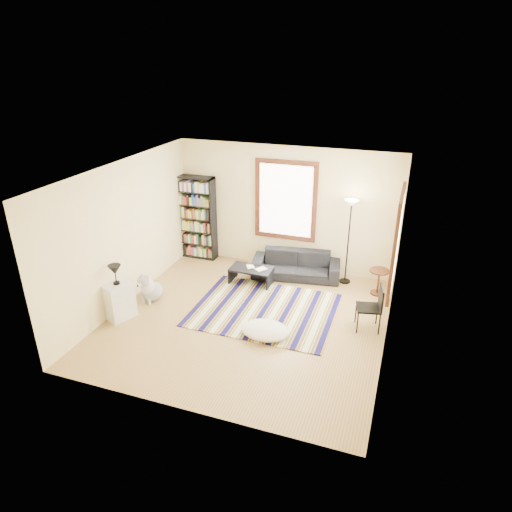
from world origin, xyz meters
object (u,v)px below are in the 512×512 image
(floor_lamp, at_px, (348,242))
(side_table, at_px, (378,282))
(floor_cushion, at_px, (265,330))
(dog, at_px, (151,286))
(sofa, at_px, (296,265))
(folding_chair, at_px, (369,308))
(white_cabinet, at_px, (119,300))
(coffee_table, at_px, (251,276))
(bookshelf, at_px, (197,218))

(floor_lamp, xyz_separation_m, side_table, (0.72, -0.31, -0.66))
(floor_cushion, height_order, floor_lamp, floor_lamp)
(floor_lamp, distance_m, dog, 4.16)
(sofa, xyz_separation_m, folding_chair, (1.75, -1.61, 0.15))
(side_table, height_order, white_cabinet, white_cabinet)
(coffee_table, distance_m, floor_lamp, 2.18)
(floor_cushion, relative_size, folding_chair, 1.02)
(side_table, height_order, folding_chair, folding_chair)
(folding_chair, height_order, dog, folding_chair)
(folding_chair, distance_m, dog, 4.25)
(floor_cushion, distance_m, floor_lamp, 2.84)
(dog, bearing_deg, floor_lamp, 38.38)
(side_table, distance_m, white_cabinet, 5.16)
(floor_cushion, distance_m, folding_chair, 1.88)
(sofa, distance_m, folding_chair, 2.38)
(floor_cushion, height_order, white_cabinet, white_cabinet)
(folding_chair, bearing_deg, sofa, 125.10)
(folding_chair, bearing_deg, bookshelf, 143.86)
(floor_lamp, xyz_separation_m, folding_chair, (0.67, -1.71, -0.50))
(side_table, relative_size, folding_chair, 0.63)
(floor_lamp, bearing_deg, side_table, -23.35)
(bookshelf, xyz_separation_m, coffee_table, (1.69, -0.90, -0.82))
(sofa, distance_m, bookshelf, 2.63)
(floor_lamp, bearing_deg, bookshelf, 177.30)
(sofa, distance_m, side_table, 1.82)
(folding_chair, bearing_deg, white_cabinet, -178.09)
(dog, bearing_deg, folding_chair, 13.10)
(bookshelf, bearing_deg, coffee_table, -28.10)
(sofa, bearing_deg, white_cabinet, -143.57)
(floor_cushion, xyz_separation_m, side_table, (1.71, 2.22, 0.16))
(sofa, height_order, dog, dog)
(bookshelf, xyz_separation_m, side_table, (4.32, -0.48, -0.73))
(bookshelf, height_order, dog, bookshelf)
(coffee_table, height_order, floor_lamp, floor_lamp)
(sofa, relative_size, bookshelf, 0.96)
(coffee_table, xyz_separation_m, folding_chair, (2.58, -0.97, 0.25))
(side_table, distance_m, dog, 4.63)
(folding_chair, bearing_deg, floor_cushion, -165.99)
(bookshelf, distance_m, coffee_table, 2.09)
(coffee_table, bearing_deg, dog, -141.00)
(side_table, bearing_deg, floor_cushion, -127.63)
(dog, bearing_deg, coffee_table, 47.15)
(white_cabinet, bearing_deg, floor_lamp, 59.41)
(bookshelf, relative_size, folding_chair, 2.33)
(bookshelf, bearing_deg, floor_lamp, -2.70)
(white_cabinet, bearing_deg, dog, 96.48)
(floor_cushion, relative_size, side_table, 1.62)
(coffee_table, relative_size, folding_chair, 1.05)
(floor_cushion, xyz_separation_m, dog, (-2.57, 0.46, 0.20))
(sofa, xyz_separation_m, dog, (-2.47, -1.97, 0.03))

